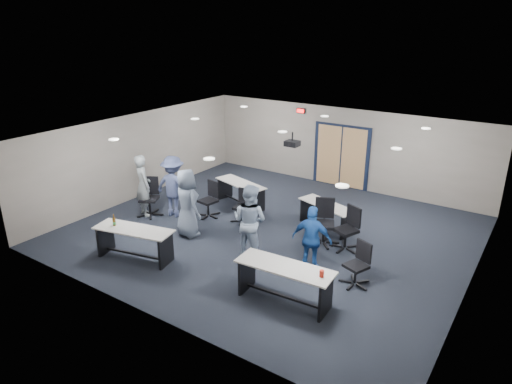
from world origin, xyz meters
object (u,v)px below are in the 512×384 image
Objects in this scene: chair_back_b at (242,206)px; person_navy at (312,239)px; person_lightblue at (250,221)px; table_front_left at (134,238)px; table_front_right at (285,277)px; person_back at (173,186)px; chair_loose_right at (356,264)px; table_back_right at (327,212)px; chair_back_d at (346,229)px; chair_loose_left at (149,198)px; person_gray at (143,185)px; chair_back_c at (324,223)px; person_plaid at (187,203)px; table_back_left at (241,190)px; chair_back_a at (208,200)px.

chair_back_b is 3.20m from person_navy.
table_front_left is at bearing 35.68° from person_lightblue.
person_back reaches higher than table_front_right.
table_front_left reaches higher than chair_loose_right.
person_back is at bearing -139.30° from table_back_right.
person_navy is (2.89, -1.33, 0.32)m from chair_back_b.
chair_back_b is at bearing -154.71° from chair_back_d.
chair_loose_left is (-5.52, 1.59, 0.01)m from table_front_right.
person_gray is at bearing -10.84° from person_navy.
table_back_right is at bearing 149.67° from chair_loose_right.
chair_back_c is at bearing 30.73° from table_front_left.
person_plaid is 1.44m from person_back.
chair_loose_right is at bearing -33.80° from table_back_right.
chair_loose_left is 0.62× the size of person_gray.
table_front_right is 1.12× the size of person_gray.
person_plaid is at bearing -179.58° from chair_back_c.
person_plaid reaches higher than table_back_left.
person_plaid reaches higher than chair_back_a.
person_lightblue is 1.01× the size of person_back.
person_gray is at bearing 119.00° from table_front_left.
chair_back_c is at bearing 179.76° from person_back.
chair_loose_left is 1.87m from person_plaid.
table_front_left is 1.72× the size of chair_back_c.
chair_loose_right is 0.54× the size of person_gray.
chair_back_c is 4.51m from person_back.
chair_back_d is 1.13× the size of chair_loose_right.
table_front_right is 2.83m from chair_back_d.
chair_back_b is (0.87, 3.18, -0.07)m from table_front_left.
chair_loose_right is 4.67m from person_plaid.
person_lightblue is at bearing -114.41° from chair_back_d.
chair_back_c is 0.64× the size of person_plaid.
table_front_left is 2.69m from person_back.
chair_back_b is 4.19m from chair_loose_right.
table_back_right is at bearing -120.48° from person_plaid.
chair_loose_left reaches higher than table_front_right.
chair_loose_right is 5.91m from person_back.
table_front_right is at bearing -44.89° from chair_loose_left.
table_front_left is 2.78m from person_lightblue.
person_navy is at bearing -158.79° from chair_loose_right.
table_front_left is at bearing -137.41° from chair_loose_right.
table_front_right is at bearing -6.32° from table_front_left.
table_front_left is at bearing -176.92° from table_front_right.
chair_back_c is (3.41, 3.23, 0.05)m from table_front_left.
chair_back_b is at bearing -34.01° from person_navy.
person_plaid is at bearing -39.43° from chair_loose_left.
table_back_left is 1.67× the size of chair_loose_left.
chair_back_a is 4.08m from person_navy.
table_back_left is 3.30m from person_lightblue.
table_back_left is 2.11m from person_back.
table_back_left is 2.77m from chair_loose_left.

